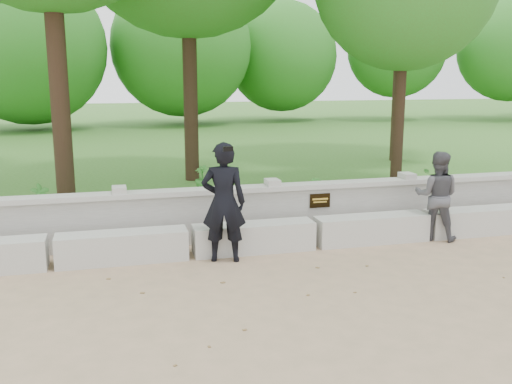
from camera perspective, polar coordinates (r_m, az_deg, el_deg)
ground at (r=7.61m, az=10.85°, el=-9.45°), size 80.00×80.00×0.00m
lawn at (r=20.79m, az=-5.85°, el=4.44°), size 40.00×22.00×0.25m
concrete_bench at (r=9.20m, az=5.85°, el=-4.10°), size 11.90×0.45×0.45m
parapet_wall at (r=9.78m, az=4.46°, el=-1.68°), size 12.50×0.35×0.90m
man_main at (r=8.32m, az=-3.25°, el=-1.03°), size 0.73×0.67×1.78m
visitor_left at (r=9.92m, az=17.62°, el=-0.36°), size 0.91×0.87×1.49m
shrub_a at (r=10.48m, az=-20.68°, el=-0.93°), size 0.40×0.36×0.63m
shrub_b at (r=10.84m, az=6.05°, el=-0.08°), size 0.37×0.39×0.55m
shrub_c at (r=11.90m, az=17.50°, el=0.66°), size 0.72×0.73×0.61m
shrub_d at (r=12.53m, az=-5.45°, el=1.48°), size 0.39×0.39×0.52m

